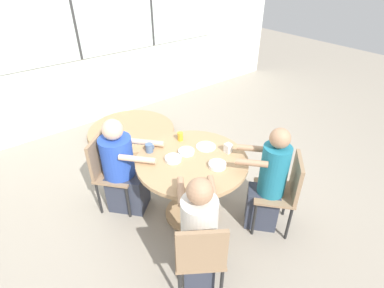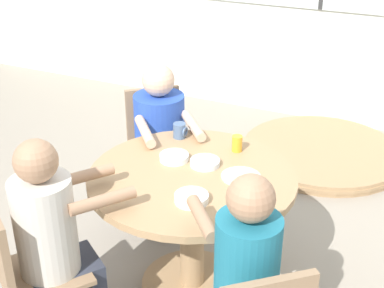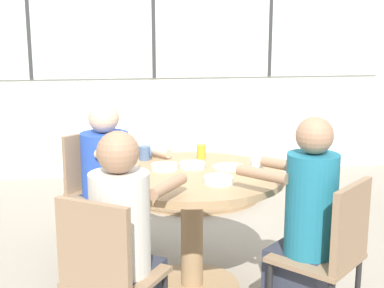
% 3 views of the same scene
% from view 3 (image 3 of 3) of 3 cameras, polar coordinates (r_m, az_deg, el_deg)
% --- Properties ---
extents(ground_plane, '(16.00, 16.00, 0.00)m').
position_cam_3_polar(ground_plane, '(3.55, 0.00, -15.08)').
color(ground_plane, gray).
extents(wall_back_with_windows, '(8.40, 0.08, 2.80)m').
position_cam_3_polar(wall_back_with_windows, '(5.93, -4.13, 10.25)').
color(wall_back_with_windows, silver).
rests_on(wall_back_with_windows, ground_plane).
extents(dining_table, '(1.13, 1.13, 0.76)m').
position_cam_3_polar(dining_table, '(3.32, 0.00, -6.34)').
color(dining_table, tan).
rests_on(dining_table, ground_plane).
extents(chair_for_woman_green_shirt, '(0.56, 0.56, 0.88)m').
position_cam_3_polar(chair_for_woman_green_shirt, '(2.58, -9.19, -13.01)').
color(chair_for_woman_green_shirt, '#937556').
rests_on(chair_for_woman_green_shirt, ground_plane).
extents(chair_for_man_blue_shirt, '(0.56, 0.56, 0.88)m').
position_cam_3_polar(chair_for_man_blue_shirt, '(2.87, 14.78, -10.63)').
color(chair_for_man_blue_shirt, '#937556').
rests_on(chair_for_man_blue_shirt, ground_plane).
extents(chair_for_man_teal_shirt, '(0.56, 0.56, 0.88)m').
position_cam_3_polar(chair_for_man_teal_shirt, '(3.97, -10.40, -3.97)').
color(chair_for_man_teal_shirt, '#937556').
rests_on(chair_for_man_teal_shirt, ground_plane).
extents(person_woman_green_shirt, '(0.54, 0.60, 1.16)m').
position_cam_3_polar(person_woman_green_shirt, '(2.71, -7.19, -11.73)').
color(person_woman_green_shirt, '#333847').
rests_on(person_woman_green_shirt, ground_plane).
extents(person_man_blue_shirt, '(0.52, 0.54, 1.19)m').
position_cam_3_polar(person_man_blue_shirt, '(2.93, 11.93, -9.59)').
color(person_man_blue_shirt, '#333847').
rests_on(person_man_blue_shirt, ground_plane).
extents(person_man_teal_shirt, '(0.65, 0.68, 1.13)m').
position_cam_3_polar(person_man_teal_shirt, '(3.86, -8.77, -4.88)').
color(person_man_teal_shirt, '#333847').
rests_on(person_man_teal_shirt, ground_plane).
extents(coffee_mug, '(0.08, 0.08, 0.09)m').
position_cam_3_polar(coffee_mug, '(3.59, -5.03, -0.97)').
color(coffee_mug, slate).
rests_on(coffee_mug, dining_table).
extents(juice_glass, '(0.06, 0.06, 0.10)m').
position_cam_3_polar(juice_glass, '(3.61, 1.00, -0.80)').
color(juice_glass, gold).
rests_on(juice_glass, dining_table).
extents(milk_carton_small, '(0.07, 0.07, 0.10)m').
position_cam_3_polar(milk_carton_small, '(3.20, 6.86, -2.58)').
color(milk_carton_small, silver).
rests_on(milk_carton_small, dining_table).
extents(bowl_white_shallow, '(0.16, 0.16, 0.04)m').
position_cam_3_polar(bowl_white_shallow, '(3.34, -2.96, -2.45)').
color(bowl_white_shallow, white).
rests_on(bowl_white_shallow, dining_table).
extents(bowl_cereal, '(0.17, 0.17, 0.04)m').
position_cam_3_polar(bowl_cereal, '(3.05, 2.85, -3.85)').
color(bowl_cereal, white).
rests_on(bowl_cereal, dining_table).
extents(bowl_fruit, '(0.17, 0.17, 0.03)m').
position_cam_3_polar(bowl_fruit, '(3.38, 0.04, -2.28)').
color(bowl_fruit, silver).
rests_on(bowl_fruit, dining_table).
extents(plate_tortillas, '(0.21, 0.21, 0.01)m').
position_cam_3_polar(plate_tortillas, '(3.38, 3.99, -2.48)').
color(plate_tortillas, beige).
rests_on(plate_tortillas, dining_table).
extents(folded_table_stack, '(1.38, 1.38, 0.09)m').
position_cam_3_polar(folded_table_stack, '(5.39, 0.09, -4.84)').
color(folded_table_stack, tan).
rests_on(folded_table_stack, ground_plane).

